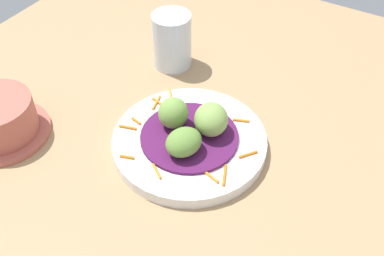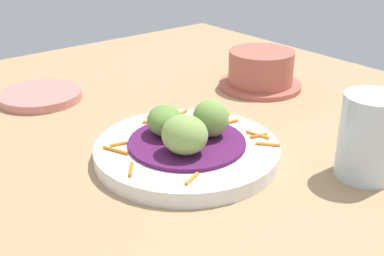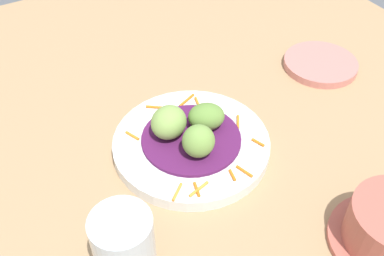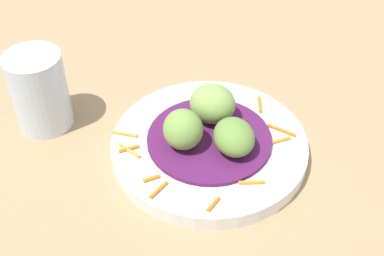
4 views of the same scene
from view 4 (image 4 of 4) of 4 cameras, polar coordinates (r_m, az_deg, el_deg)
table_surface at (r=61.31cm, az=6.19°, el=-3.14°), size 110.00×110.00×2.00cm
main_plate at (r=59.37cm, az=1.96°, el=-2.07°), size 23.05×23.05×1.90cm
cabbage_bed at (r=58.54cm, az=1.99°, el=-1.22°), size 14.60×14.60×0.51cm
carrot_garnish at (r=57.74cm, az=1.34°, el=-2.03°), size 20.47×16.79×0.40cm
guac_scoop_left at (r=55.77cm, az=-1.03°, el=-0.16°), size 4.64×4.77×4.77cm
guac_scoop_center at (r=55.79cm, az=4.79°, el=-1.02°), size 6.18×6.67×3.77cm
guac_scoop_right at (r=59.28cm, az=2.35°, el=2.78°), size 7.04×7.24×4.70cm
water_glass at (r=63.51cm, az=-16.96°, el=4.04°), size 6.86×6.86×9.98cm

